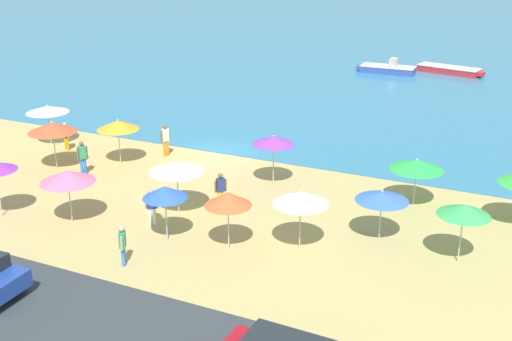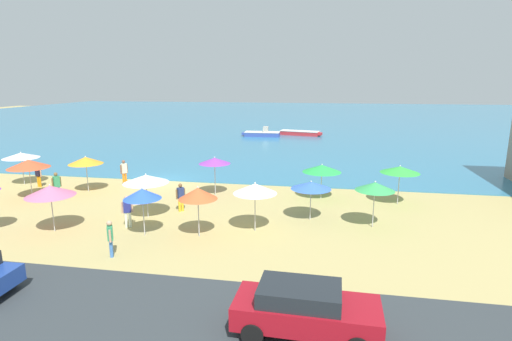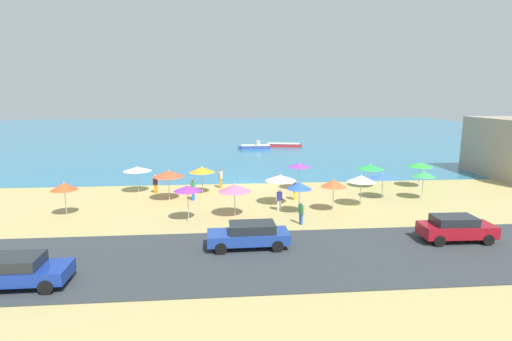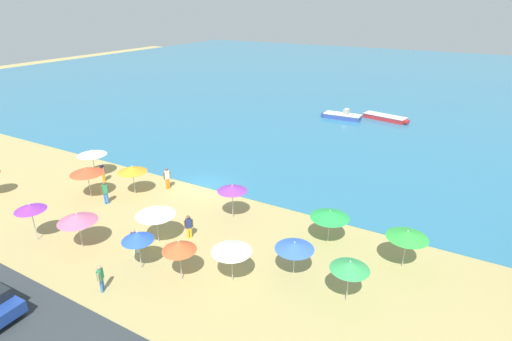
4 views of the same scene
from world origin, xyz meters
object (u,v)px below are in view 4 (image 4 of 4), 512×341
at_px(beach_umbrella_12, 30,207).
at_px(bather_5, 101,277).
at_px(bather_1, 135,240).
at_px(beach_umbrella_10, 330,214).
at_px(beach_umbrella_2, 232,247).
at_px(beach_umbrella_5, 408,235).
at_px(beach_umbrella_13, 179,246).
at_px(bather_4, 189,225).
at_px(beach_umbrella_0, 350,266).
at_px(beach_umbrella_6, 137,236).
at_px(bather_0, 103,171).
at_px(skiff_offshore, 385,118).
at_px(beach_umbrella_4, 92,153).
at_px(bather_3, 167,177).
at_px(beach_umbrella_9, 87,170).
at_px(beach_umbrella_1, 155,212).
at_px(bather_2, 105,191).
at_px(beach_umbrella_8, 132,169).
at_px(skiff_nearshore, 342,116).
at_px(beach_umbrella_14, 295,246).
at_px(beach_umbrella_7, 232,188).
at_px(beach_umbrella_3, 77,218).

height_order(beach_umbrella_12, bather_5, beach_umbrella_12).
bearing_deg(bather_1, beach_umbrella_10, 35.93).
distance_m(bather_1, bather_5, 3.45).
height_order(beach_umbrella_2, beach_umbrella_5, beach_umbrella_2).
relative_size(beach_umbrella_13, bather_4, 1.51).
xyz_separation_m(beach_umbrella_0, bather_1, (-12.14, -2.24, -1.19)).
bearing_deg(beach_umbrella_2, beach_umbrella_10, 63.50).
relative_size(beach_umbrella_6, bather_1, 1.44).
relative_size(bather_0, skiff_offshore, 0.28).
bearing_deg(beach_umbrella_4, beach_umbrella_13, -25.13).
distance_m(beach_umbrella_4, bather_5, 16.02).
distance_m(beach_umbrella_0, bather_3, 17.37).
relative_size(beach_umbrella_6, beach_umbrella_9, 0.94).
relative_size(beach_umbrella_10, bather_4, 1.48).
bearing_deg(beach_umbrella_1, bather_0, 155.52).
xyz_separation_m(bather_1, bather_2, (-6.53, 3.55, 0.08)).
height_order(beach_umbrella_8, bather_2, beach_umbrella_8).
height_order(bather_2, bather_5, bather_2).
xyz_separation_m(beach_umbrella_5, bather_1, (-14.02, -6.49, -1.18)).
height_order(beach_umbrella_10, skiff_nearshore, beach_umbrella_10).
bearing_deg(bather_1, beach_umbrella_5, 24.86).
xyz_separation_m(beach_umbrella_10, skiff_nearshore, (-8.26, 27.60, -1.52)).
distance_m(beach_umbrella_1, beach_umbrella_12, 7.68).
relative_size(beach_umbrella_14, bather_5, 1.35).
bearing_deg(bather_1, bather_2, 151.44).
bearing_deg(beach_umbrella_9, bather_4, -4.62).
bearing_deg(beach_umbrella_4, beach_umbrella_7, -1.13).
xyz_separation_m(bather_2, bather_3, (2.23, 4.20, 0.01)).
height_order(bather_4, skiff_nearshore, bather_4).
distance_m(beach_umbrella_10, bather_2, 16.35).
xyz_separation_m(beach_umbrella_1, bather_1, (-0.32, -1.58, -1.22)).
bearing_deg(beach_umbrella_13, beach_umbrella_5, 34.76).
distance_m(beach_umbrella_5, beach_umbrella_14, 6.26).
height_order(beach_umbrella_1, beach_umbrella_14, beach_umbrella_1).
xyz_separation_m(beach_umbrella_6, bather_2, (-7.82, 4.44, -1.07)).
distance_m(beach_umbrella_5, beach_umbrella_6, 14.71).
relative_size(beach_umbrella_1, beach_umbrella_14, 1.14).
distance_m(beach_umbrella_1, skiff_offshore, 35.47).
xyz_separation_m(beach_umbrella_7, beach_umbrella_8, (-8.60, -0.65, -0.15)).
xyz_separation_m(beach_umbrella_0, beach_umbrella_4, (-23.63, 4.45, -0.01)).
bearing_deg(skiff_nearshore, beach_umbrella_7, -86.89).
distance_m(beach_umbrella_7, bather_2, 9.76).
bearing_deg(beach_umbrella_3, beach_umbrella_0, 12.36).
relative_size(beach_umbrella_5, beach_umbrella_12, 0.93).
height_order(beach_umbrella_8, beach_umbrella_9, beach_umbrella_9).
bearing_deg(bather_1, skiff_nearshore, 88.01).
distance_m(beach_umbrella_8, bather_5, 11.42).
relative_size(beach_umbrella_6, bather_5, 1.51).
bearing_deg(beach_umbrella_13, beach_umbrella_10, 53.01).
xyz_separation_m(beach_umbrella_6, beach_umbrella_8, (-7.17, 6.64, 0.05)).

